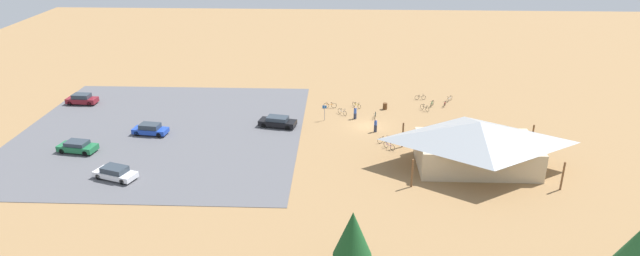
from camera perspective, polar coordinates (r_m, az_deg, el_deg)
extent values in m
plane|color=#937047|center=(71.67, 4.94, 0.18)|extent=(160.00, 160.00, 0.00)
cube|color=#56565B|center=(72.33, -16.02, -0.42)|extent=(35.10, 35.29, 0.05)
cube|color=#C6B28E|center=(62.56, 15.80, -2.58)|extent=(12.63, 7.35, 3.10)
pyramid|color=#93999E|center=(61.51, 16.06, -0.35)|extent=(15.42, 10.14, 2.20)
cylinder|color=brown|center=(68.92, 21.01, -0.88)|extent=(0.20, 0.20, 3.10)
cylinder|color=brown|center=(65.62, 8.52, -0.72)|extent=(0.20, 0.20, 3.10)
cylinder|color=brown|center=(60.67, 23.70, -4.55)|extent=(0.20, 0.20, 3.10)
cylinder|color=brown|center=(56.89, 9.46, -4.61)|extent=(0.20, 0.20, 3.10)
cylinder|color=brown|center=(77.55, 6.71, 2.25)|extent=(0.60, 0.60, 0.90)
cylinder|color=#99999E|center=(72.88, 0.47, 1.59)|extent=(0.08, 0.08, 2.20)
cube|color=#1959B2|center=(72.59, 0.47, 2.18)|extent=(0.56, 0.04, 0.40)
cone|color=#194C23|center=(42.67, 3.38, -10.82)|extent=(3.01, 3.01, 3.80)
torus|color=black|center=(65.01, 7.47, -2.03)|extent=(0.52, 0.59, 0.75)
torus|color=black|center=(65.69, 6.81, -1.72)|extent=(0.52, 0.59, 0.75)
cylinder|color=#722D9E|center=(65.29, 7.14, -1.77)|extent=(0.68, 0.78, 0.04)
cylinder|color=#722D9E|center=(65.12, 7.27, -1.74)|extent=(0.04, 0.04, 0.48)
cube|color=black|center=(65.03, 7.28, -1.54)|extent=(0.19, 0.20, 0.05)
cylinder|color=#722D9E|center=(65.51, 6.88, -1.55)|extent=(0.04, 0.04, 0.50)
cylinder|color=black|center=(65.41, 6.89, -1.35)|extent=(0.38, 0.34, 0.03)
torus|color=black|center=(81.94, 9.95, 3.10)|extent=(0.66, 0.11, 0.66)
torus|color=black|center=(82.18, 10.61, 3.11)|extent=(0.66, 0.11, 0.66)
cylinder|color=black|center=(82.02, 10.29, 3.18)|extent=(0.91, 0.14, 0.04)
cylinder|color=black|center=(81.96, 10.17, 3.22)|extent=(0.04, 0.04, 0.36)
cube|color=black|center=(81.90, 10.18, 3.34)|extent=(0.21, 0.10, 0.05)
cylinder|color=black|center=(82.08, 10.56, 3.27)|extent=(0.04, 0.04, 0.48)
cylinder|color=black|center=(82.00, 10.57, 3.43)|extent=(0.09, 0.48, 0.03)
torus|color=black|center=(78.27, 3.51, 2.46)|extent=(0.46, 0.52, 0.65)
torus|color=black|center=(77.52, 4.05, 2.24)|extent=(0.46, 0.52, 0.65)
cylinder|color=yellow|center=(77.86, 3.78, 2.43)|extent=(0.69, 0.78, 0.04)
cylinder|color=yellow|center=(77.97, 3.68, 2.51)|extent=(0.04, 0.04, 0.34)
cube|color=black|center=(77.91, 3.68, 2.63)|extent=(0.19, 0.20, 0.05)
cylinder|color=yellow|center=(77.51, 4.00, 2.43)|extent=(0.04, 0.04, 0.46)
cylinder|color=black|center=(77.43, 4.00, 2.59)|extent=(0.38, 0.34, 0.03)
torus|color=black|center=(75.59, 2.04, 1.77)|extent=(0.50, 0.57, 0.72)
torus|color=black|center=(74.83, 2.57, 1.54)|extent=(0.50, 0.57, 0.72)
cylinder|color=#B7B7BC|center=(75.17, 2.30, 1.74)|extent=(0.67, 0.77, 0.04)
cylinder|color=#B7B7BC|center=(75.28, 2.21, 1.84)|extent=(0.04, 0.04, 0.40)
cube|color=black|center=(75.21, 2.21, 1.98)|extent=(0.19, 0.20, 0.05)
cylinder|color=#B7B7BC|center=(74.81, 2.52, 1.75)|extent=(0.04, 0.04, 0.52)
cylinder|color=black|center=(74.72, 2.52, 1.93)|extent=(0.39, 0.34, 0.03)
torus|color=black|center=(68.68, 8.76, -0.70)|extent=(0.70, 0.37, 0.76)
torus|color=black|center=(68.37, 9.62, -0.87)|extent=(0.70, 0.37, 0.76)
cylinder|color=#2347B7|center=(68.47, 9.20, -0.69)|extent=(0.91, 0.47, 0.04)
cylinder|color=#2347B7|center=(68.49, 9.05, -0.58)|extent=(0.04, 0.04, 0.47)
cube|color=black|center=(68.40, 9.06, -0.40)|extent=(0.21, 0.16, 0.05)
cylinder|color=#2347B7|center=(68.30, 9.54, -0.67)|extent=(0.04, 0.04, 0.48)
cylinder|color=black|center=(68.21, 9.56, -0.49)|extent=(0.24, 0.45, 0.03)
torus|color=black|center=(80.54, 12.79, 2.53)|extent=(0.28, 0.66, 0.69)
torus|color=black|center=(79.66, 12.66, 2.31)|extent=(0.28, 0.66, 0.69)
cylinder|color=red|center=(80.06, 12.73, 2.50)|extent=(0.34, 0.83, 0.04)
cylinder|color=red|center=(80.20, 12.76, 2.58)|extent=(0.04, 0.04, 0.36)
cube|color=black|center=(80.14, 12.77, 2.70)|extent=(0.15, 0.22, 0.05)
cylinder|color=red|center=(79.67, 12.69, 2.48)|extent=(0.04, 0.04, 0.43)
cylinder|color=black|center=(79.60, 12.70, 2.63)|extent=(0.46, 0.20, 0.03)
torus|color=black|center=(82.73, 13.33, 3.03)|extent=(0.43, 0.61, 0.71)
torus|color=black|center=(81.82, 13.03, 2.84)|extent=(0.43, 0.61, 0.71)
cylinder|color=silver|center=(82.24, 13.19, 3.01)|extent=(0.58, 0.82, 0.04)
cylinder|color=silver|center=(82.38, 13.25, 3.09)|extent=(0.04, 0.04, 0.39)
cube|color=black|center=(82.31, 13.26, 3.22)|extent=(0.18, 0.21, 0.05)
cylinder|color=silver|center=(81.84, 13.08, 3.00)|extent=(0.04, 0.04, 0.45)
cylinder|color=black|center=(81.76, 13.09, 3.15)|extent=(0.41, 0.30, 0.03)
torus|color=black|center=(80.13, 11.56, 2.55)|extent=(0.34, 0.68, 0.73)
torus|color=black|center=(79.24, 11.36, 2.33)|extent=(0.34, 0.68, 0.73)
cylinder|color=#1E7F38|center=(79.64, 11.47, 2.52)|extent=(0.40, 0.84, 0.04)
cylinder|color=#1E7F38|center=(79.77, 11.51, 2.63)|extent=(0.04, 0.04, 0.44)
cube|color=black|center=(79.69, 11.52, 2.78)|extent=(0.16, 0.22, 0.05)
cylinder|color=#1E7F38|center=(79.24, 11.40, 2.53)|extent=(0.04, 0.04, 0.51)
cylinder|color=black|center=(79.15, 11.41, 2.70)|extent=(0.45, 0.23, 0.03)
torus|color=black|center=(77.50, 1.45, 2.33)|extent=(0.76, 0.06, 0.75)
torus|color=black|center=(77.49, 0.64, 2.33)|extent=(0.76, 0.06, 0.75)
cylinder|color=orange|center=(77.45, 1.04, 2.42)|extent=(1.01, 0.06, 0.04)
cylinder|color=orange|center=(77.42, 1.19, 2.48)|extent=(0.04, 0.04, 0.43)
cube|color=black|center=(77.34, 1.19, 2.63)|extent=(0.20, 0.09, 0.05)
cylinder|color=orange|center=(77.40, 0.72, 2.51)|extent=(0.04, 0.04, 0.50)
cylinder|color=black|center=(77.32, 0.72, 2.68)|extent=(0.05, 0.48, 0.03)
torus|color=black|center=(74.78, 5.73, 1.42)|extent=(0.13, 0.69, 0.69)
torus|color=black|center=(73.88, 5.67, 1.15)|extent=(0.13, 0.69, 0.69)
cylinder|color=#197A7F|center=(74.29, 5.70, 1.36)|extent=(0.16, 0.89, 0.04)
cylinder|color=#197A7F|center=(74.42, 5.72, 1.48)|extent=(0.04, 0.04, 0.43)
cube|color=black|center=(74.34, 5.73, 1.64)|extent=(0.11, 0.21, 0.05)
cylinder|color=#197A7F|center=(73.90, 5.68, 1.32)|extent=(0.04, 0.04, 0.40)
cylinder|color=black|center=(73.83, 5.69, 1.47)|extent=(0.48, 0.10, 0.03)
torus|color=black|center=(66.74, 6.21, -1.29)|extent=(0.68, 0.34, 0.73)
torus|color=black|center=(67.22, 7.02, -1.15)|extent=(0.68, 0.34, 0.73)
cylinder|color=#722D9E|center=(66.93, 6.62, -1.13)|extent=(0.91, 0.44, 0.04)
cylinder|color=#722D9E|center=(66.80, 6.48, -1.08)|extent=(0.04, 0.04, 0.42)
cube|color=black|center=(66.72, 6.49, -0.92)|extent=(0.22, 0.16, 0.05)
cylinder|color=#722D9E|center=(67.08, 6.95, -0.98)|extent=(0.04, 0.04, 0.47)
cylinder|color=black|center=(66.98, 6.96, -0.80)|extent=(0.23, 0.45, 0.03)
torus|color=black|center=(78.33, 10.46, 2.16)|extent=(0.42, 0.64, 0.73)
torus|color=black|center=(77.56, 10.98, 1.91)|extent=(0.42, 0.64, 0.73)
cylinder|color=black|center=(77.90, 10.72, 2.12)|extent=(0.57, 0.87, 0.04)
cylinder|color=black|center=(78.00, 10.64, 2.24)|extent=(0.04, 0.04, 0.46)
cube|color=black|center=(77.93, 10.65, 2.40)|extent=(0.17, 0.21, 0.05)
cylinder|color=black|center=(77.56, 10.94, 2.09)|extent=(0.04, 0.04, 0.45)
cylinder|color=black|center=(77.48, 10.95, 2.25)|extent=(0.42, 0.28, 0.03)
cube|color=maroon|center=(85.84, -23.29, 2.65)|extent=(4.30, 1.94, 0.67)
cube|color=#2D3842|center=(85.64, -23.35, 3.04)|extent=(2.44, 1.64, 0.59)
cylinder|color=black|center=(85.98, -24.33, 2.34)|extent=(0.65, 0.25, 0.64)
cylinder|color=black|center=(87.21, -23.87, 2.69)|extent=(0.65, 0.25, 0.64)
cylinder|color=black|center=(84.62, -22.63, 2.31)|extent=(0.65, 0.25, 0.64)
cylinder|color=black|center=(85.87, -22.19, 2.66)|extent=(0.65, 0.25, 0.64)
cube|color=white|center=(61.91, -20.32, -4.48)|extent=(4.89, 3.24, 0.56)
cube|color=#2D3842|center=(61.67, -20.39, -4.01)|extent=(2.93, 2.38, 0.57)
cylinder|color=black|center=(62.45, -21.85, -4.67)|extent=(0.68, 0.42, 0.64)
cylinder|color=black|center=(63.49, -20.87, -4.06)|extent=(0.68, 0.42, 0.64)
cylinder|color=black|center=(60.51, -19.69, -5.23)|extent=(0.68, 0.42, 0.64)
cylinder|color=black|center=(61.59, -18.72, -4.59)|extent=(0.68, 0.42, 0.64)
cube|color=black|center=(71.22, -4.39, 0.56)|extent=(5.00, 2.77, 0.63)
cube|color=#2D3842|center=(71.01, -4.40, 0.98)|extent=(2.92, 2.13, 0.50)
cylinder|color=black|center=(71.09, -5.81, 0.27)|extent=(0.67, 0.35, 0.64)
cylinder|color=black|center=(72.50, -5.39, 0.75)|extent=(0.67, 0.35, 0.64)
cylinder|color=black|center=(70.12, -3.34, 0.03)|extent=(0.67, 0.35, 0.64)
cylinder|color=black|center=(71.56, -2.96, 0.52)|extent=(0.67, 0.35, 0.64)
cube|color=#1E42B2|center=(71.84, -17.05, -0.25)|extent=(4.46, 2.29, 0.58)
cube|color=#2D3842|center=(71.62, -17.11, 0.19)|extent=(2.57, 1.84, 0.60)
cylinder|color=black|center=(71.94, -18.33, -0.54)|extent=(0.66, 0.30, 0.64)
cylinder|color=black|center=(73.17, -17.80, -0.08)|extent=(0.66, 0.30, 0.64)
cylinder|color=black|center=(70.65, -16.25, -0.71)|extent=(0.66, 0.30, 0.64)
cylinder|color=black|center=(71.91, -15.74, -0.23)|extent=(0.66, 0.30, 0.64)
cube|color=#1E6B3D|center=(69.86, -23.68, -1.85)|extent=(4.60, 2.58, 0.65)
cube|color=#2D3842|center=(69.65, -23.75, -1.44)|extent=(2.67, 2.04, 0.46)
cylinder|color=black|center=(70.18, -25.02, -2.18)|extent=(0.67, 0.32, 0.64)
cylinder|color=black|center=(71.40, -24.26, -1.63)|extent=(0.67, 0.32, 0.64)
cylinder|color=black|center=(68.51, -23.02, -2.42)|extent=(0.67, 0.32, 0.64)
cylinder|color=black|center=(69.75, -22.28, -1.86)|extent=(0.67, 0.32, 0.64)
cube|color=#2D3347|center=(73.81, 3.63, 1.24)|extent=(0.40, 0.38, 0.80)
cylinder|color=blue|center=(73.55, 3.64, 1.77)|extent=(0.36, 0.36, 0.65)
sphere|color=tan|center=(73.39, 3.65, 2.09)|extent=(0.24, 0.24, 0.24)
cube|color=#2D3347|center=(69.88, 5.72, -0.05)|extent=(0.38, 0.40, 0.92)
cylinder|color=blue|center=(69.59, 5.75, 0.52)|extent=(0.36, 0.36, 0.57)
sphere|color=tan|center=(69.44, 5.76, 0.83)|extent=(0.24, 0.24, 0.24)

